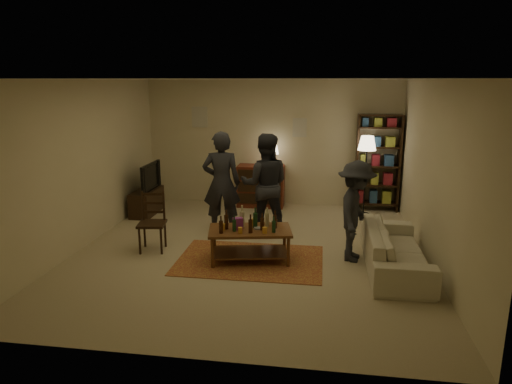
% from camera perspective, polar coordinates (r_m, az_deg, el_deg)
% --- Properties ---
extents(floor, '(6.00, 6.00, 0.00)m').
position_cam_1_polar(floor, '(7.44, -0.73, -7.35)').
color(floor, '#C6B793').
rests_on(floor, ground).
extents(room_shell, '(6.00, 6.00, 6.00)m').
position_cam_1_polar(room_shell, '(10.03, -1.73, 8.80)').
color(room_shell, beige).
rests_on(room_shell, ground).
extents(rug, '(2.20, 1.50, 0.01)m').
position_cam_1_polar(rug, '(7.06, -0.75, -8.50)').
color(rug, maroon).
rests_on(rug, ground).
extents(coffee_table, '(1.33, 0.89, 0.84)m').
position_cam_1_polar(coffee_table, '(6.91, -0.80, -5.22)').
color(coffee_table, brown).
rests_on(coffee_table, ground).
extents(dining_chair, '(0.48, 0.48, 0.97)m').
position_cam_1_polar(dining_chair, '(7.54, -12.81, -3.34)').
color(dining_chair, black).
rests_on(dining_chair, ground).
extents(tv_stand, '(0.40, 1.00, 1.06)m').
position_cam_1_polar(tv_stand, '(9.63, -13.50, -0.41)').
color(tv_stand, black).
rests_on(tv_stand, ground).
extents(dresser, '(1.00, 0.50, 1.36)m').
position_cam_1_polar(dresser, '(9.91, 0.65, 0.90)').
color(dresser, maroon).
rests_on(dresser, ground).
extents(bookshelf, '(0.90, 0.34, 2.02)m').
position_cam_1_polar(bookshelf, '(9.84, 14.95, 3.66)').
color(bookshelf, black).
rests_on(bookshelf, ground).
extents(floor_lamp, '(0.36, 0.36, 1.62)m').
position_cam_1_polar(floor_lamp, '(9.30, 13.69, 5.29)').
color(floor_lamp, black).
rests_on(floor_lamp, ground).
extents(sofa, '(0.81, 2.08, 0.61)m').
position_cam_1_polar(sofa, '(6.97, 17.01, -6.83)').
color(sofa, beige).
rests_on(sofa, ground).
extents(person_left, '(0.73, 0.53, 1.84)m').
position_cam_1_polar(person_left, '(8.06, -4.32, 1.10)').
color(person_left, '#23232A').
rests_on(person_left, ground).
extents(person_right, '(0.94, 0.76, 1.80)m').
position_cam_1_polar(person_right, '(8.01, 1.13, 0.93)').
color(person_right, '#26272D').
rests_on(person_right, ground).
extents(person_by_sofa, '(0.76, 1.09, 1.54)m').
position_cam_1_polar(person_by_sofa, '(7.02, 12.36, -2.39)').
color(person_by_sofa, '#26282E').
rests_on(person_by_sofa, ground).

